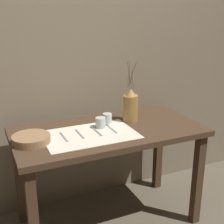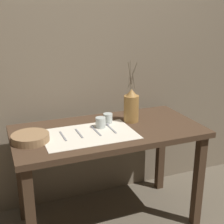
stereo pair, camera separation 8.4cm
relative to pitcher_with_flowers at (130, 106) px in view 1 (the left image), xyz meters
The scene contains 12 objects.
ground_plane 0.90m from the pitcher_with_flowers, 159.35° to the right, with size 12.00×12.00×0.00m, color brown.
stone_wall_back 0.53m from the pitcher_with_flowers, 120.60° to the left, with size 7.00×0.06×2.40m.
wooden_table 0.32m from the pitcher_with_flowers, 159.35° to the right, with size 1.32×0.66×0.76m.
linen_cloth 0.41m from the pitcher_with_flowers, 160.52° to the right, with size 0.61×0.39×0.00m.
pitcher_with_flowers is the anchor object (origin of this frame).
wooden_bowl 0.76m from the pitcher_with_flowers, behind, with size 0.24×0.24×0.05m.
glass_tumbler_near 0.27m from the pitcher_with_flowers, behind, with size 0.07×0.07×0.07m.
glass_tumbler_far 0.19m from the pitcher_with_flowers, behind, with size 0.07×0.07×0.07m.
knife_center 0.56m from the pitcher_with_flowers, 168.84° to the right, with size 0.01×0.17×0.00m.
fork_inner 0.45m from the pitcher_with_flowers, 167.02° to the right, with size 0.01×0.17×0.00m.
spoon_inner 0.33m from the pitcher_with_flowers, 169.70° to the right, with size 0.02×0.18×0.02m.
spoon_outer 0.23m from the pitcher_with_flowers, 165.13° to the right, with size 0.02×0.18×0.02m.
Camera 1 is at (-0.80, -1.86, 1.55)m, focal length 50.00 mm.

